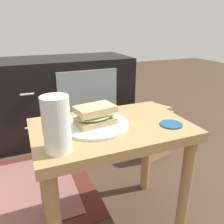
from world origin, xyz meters
name	(u,v)px	position (x,y,z in m)	size (l,w,h in m)	color
ground_plane	(112,222)	(0.00, 0.00, 0.00)	(8.00, 8.00, 0.00)	#3D2B1E
side_table	(112,147)	(0.00, 0.00, 0.37)	(0.56, 0.36, 0.46)	#A37A4C
tv_cabinet	(65,97)	(0.01, 0.95, 0.29)	(0.96, 0.46, 0.58)	black
plate	(96,125)	(-0.06, 0.01, 0.47)	(0.24, 0.24, 0.01)	silver
sandwich_front	(95,115)	(-0.06, 0.01, 0.50)	(0.16, 0.11, 0.07)	tan
beer_glass	(57,126)	(-0.21, -0.11, 0.54)	(0.08, 0.08, 0.16)	silver
coaster	(171,124)	(0.20, -0.08, 0.46)	(0.08, 0.08, 0.01)	navy
paper_bag	(152,132)	(0.45, 0.42, 0.16)	(0.22, 0.21, 0.33)	tan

